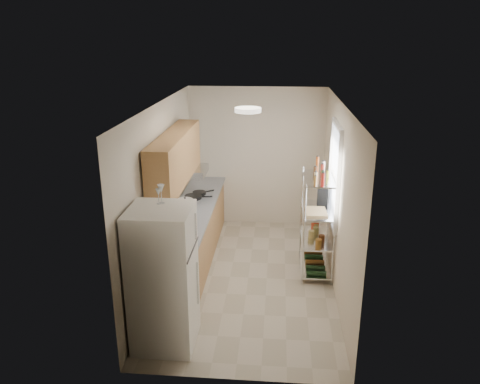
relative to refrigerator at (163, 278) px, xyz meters
The scene contains 16 objects.
room 1.88m from the refrigerator, 61.59° to the left, with size 2.52×4.42×2.62m.
counter_run 2.08m from the refrigerator, 91.36° to the left, with size 0.63×3.51×0.90m.
upper_cabinets 1.97m from the refrigerator, 96.18° to the left, with size 0.33×2.20×0.72m, color #B4814C.
range_hood 2.57m from the refrigerator, 92.97° to the left, with size 0.50×0.60×0.12m, color #B7BABC.
window 2.95m from the refrigerator, 43.07° to the left, with size 0.06×1.00×1.46m, color white.
bakers_rack 2.69m from the refrigerator, 45.44° to the left, with size 0.45×0.90×1.73m.
ceiling_dome 2.33m from the refrigerator, 56.38° to the left, with size 0.34×0.34×0.06m, color white.
refrigerator is the anchor object (origin of this frame).
wine_glass_a 0.95m from the refrigerator, 104.89° to the left, with size 0.06×0.06×0.18m, color silver, non-canonical shape.
wine_glass_b 0.97m from the refrigerator, 94.67° to the left, with size 0.08×0.08×0.22m, color silver, non-canonical shape.
rice_cooker 1.96m from the refrigerator, 93.70° to the left, with size 0.25×0.25×0.20m, color silver.
frying_pan_large 2.57m from the refrigerator, 92.56° to the left, with size 0.29×0.29×0.05m, color black.
frying_pan_small 2.78m from the refrigerator, 90.97° to the left, with size 0.23×0.23×0.05m, color black.
cutting_board 2.58m from the refrigerator, 44.30° to the left, with size 0.31×0.40×0.03m, color tan.
espresso_machine 3.00m from the refrigerator, 48.62° to the left, with size 0.16×0.25×0.29m, color black.
storage_bag 2.93m from the refrigerator, 50.00° to the left, with size 0.09×0.12×0.14m, color #9E2F13.
Camera 1 is at (0.40, -6.25, 3.49)m, focal length 35.00 mm.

